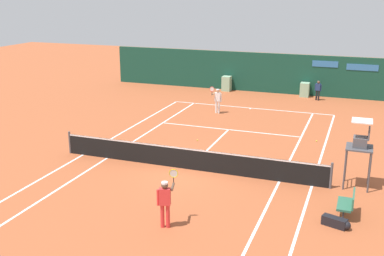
{
  "coord_description": "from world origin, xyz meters",
  "views": [
    {
      "loc": [
        6.86,
        -17.95,
        7.54
      ],
      "look_at": [
        -1.08,
        3.45,
        0.8
      ],
      "focal_mm": 44.17,
      "sensor_mm": 36.0,
      "label": 1
    }
  ],
  "objects_px": {
    "player_on_baseline": "(217,99)",
    "tennis_ball_mid_court": "(316,141)",
    "tennis_ball_by_sideline": "(197,140)",
    "equipment_bag": "(337,223)",
    "player_near_side": "(165,200)",
    "ball_kid_left_post": "(318,89)",
    "player_bench": "(348,203)",
    "umpire_chair": "(360,144)"
  },
  "relations": [
    {
      "from": "player_on_baseline",
      "to": "tennis_ball_mid_court",
      "type": "xyz_separation_m",
      "value": [
        6.53,
        -3.76,
        -0.9
      ]
    },
    {
      "from": "player_near_side",
      "to": "tennis_ball_mid_court",
      "type": "distance_m",
      "value": 11.66
    },
    {
      "from": "tennis_ball_by_sideline",
      "to": "player_on_baseline",
      "type": "bearing_deg",
      "value": 97.29
    },
    {
      "from": "ball_kid_left_post",
      "to": "tennis_ball_by_sideline",
      "type": "xyz_separation_m",
      "value": [
        -4.8,
        -11.67,
        -0.77
      ]
    },
    {
      "from": "ball_kid_left_post",
      "to": "player_near_side",
      "type": "bearing_deg",
      "value": 91.81
    },
    {
      "from": "player_near_side",
      "to": "tennis_ball_by_sideline",
      "type": "height_order",
      "value": "player_near_side"
    },
    {
      "from": "ball_kid_left_post",
      "to": "player_bench",
      "type": "bearing_deg",
      "value": 108.4
    },
    {
      "from": "player_bench",
      "to": "ball_kid_left_post",
      "type": "height_order",
      "value": "ball_kid_left_post"
    },
    {
      "from": "player_bench",
      "to": "equipment_bag",
      "type": "relative_size",
      "value": 1.16
    },
    {
      "from": "player_on_baseline",
      "to": "tennis_ball_mid_court",
      "type": "bearing_deg",
      "value": 149.66
    },
    {
      "from": "umpire_chair",
      "to": "tennis_ball_mid_court",
      "type": "height_order",
      "value": "umpire_chair"
    },
    {
      "from": "player_on_baseline",
      "to": "tennis_ball_by_sideline",
      "type": "relative_size",
      "value": 26.21
    },
    {
      "from": "player_bench",
      "to": "tennis_ball_mid_court",
      "type": "xyz_separation_m",
      "value": [
        -1.89,
        8.13,
        -0.47
      ]
    },
    {
      "from": "ball_kid_left_post",
      "to": "tennis_ball_mid_court",
      "type": "relative_size",
      "value": 20.44
    },
    {
      "from": "equipment_bag",
      "to": "umpire_chair",
      "type": "bearing_deg",
      "value": 82.81
    },
    {
      "from": "player_bench",
      "to": "ball_kid_left_post",
      "type": "xyz_separation_m",
      "value": [
        -2.88,
        17.79,
        0.29
      ]
    },
    {
      "from": "tennis_ball_by_sideline",
      "to": "tennis_ball_mid_court",
      "type": "height_order",
      "value": "same"
    },
    {
      "from": "player_near_side",
      "to": "ball_kid_left_post",
      "type": "height_order",
      "value": "player_near_side"
    },
    {
      "from": "player_on_baseline",
      "to": "ball_kid_left_post",
      "type": "bearing_deg",
      "value": -133.63
    },
    {
      "from": "player_bench",
      "to": "tennis_ball_by_sideline",
      "type": "distance_m",
      "value": 9.82
    },
    {
      "from": "player_on_baseline",
      "to": "ball_kid_left_post",
      "type": "distance_m",
      "value": 8.09
    },
    {
      "from": "player_bench",
      "to": "player_on_baseline",
      "type": "height_order",
      "value": "player_on_baseline"
    },
    {
      "from": "player_on_baseline",
      "to": "player_near_side",
      "type": "height_order",
      "value": "player_near_side"
    },
    {
      "from": "equipment_bag",
      "to": "ball_kid_left_post",
      "type": "xyz_separation_m",
      "value": [
        -2.62,
        18.73,
        0.64
      ]
    },
    {
      "from": "tennis_ball_by_sideline",
      "to": "equipment_bag",
      "type": "bearing_deg",
      "value": -43.57
    },
    {
      "from": "player_bench",
      "to": "tennis_ball_by_sideline",
      "type": "height_order",
      "value": "player_bench"
    },
    {
      "from": "player_bench",
      "to": "equipment_bag",
      "type": "bearing_deg",
      "value": 164.58
    },
    {
      "from": "ball_kid_left_post",
      "to": "tennis_ball_by_sideline",
      "type": "distance_m",
      "value": 12.64
    },
    {
      "from": "equipment_bag",
      "to": "ball_kid_left_post",
      "type": "distance_m",
      "value": 18.92
    },
    {
      "from": "equipment_bag",
      "to": "tennis_ball_by_sideline",
      "type": "bearing_deg",
      "value": 136.43
    },
    {
      "from": "player_bench",
      "to": "tennis_ball_mid_court",
      "type": "relative_size",
      "value": 16.41
    },
    {
      "from": "ball_kid_left_post",
      "to": "tennis_ball_by_sideline",
      "type": "relative_size",
      "value": 20.44
    },
    {
      "from": "umpire_chair",
      "to": "tennis_ball_by_sideline",
      "type": "relative_size",
      "value": 40.2
    },
    {
      "from": "umpire_chair",
      "to": "player_bench",
      "type": "xyz_separation_m",
      "value": [
        -0.21,
        -2.77,
        -1.26
      ]
    },
    {
      "from": "umpire_chair",
      "to": "player_on_baseline",
      "type": "relative_size",
      "value": 1.53
    },
    {
      "from": "equipment_bag",
      "to": "player_near_side",
      "type": "xyz_separation_m",
      "value": [
        -5.3,
        -1.95,
        0.82
      ]
    },
    {
      "from": "ball_kid_left_post",
      "to": "tennis_ball_by_sideline",
      "type": "bearing_deg",
      "value": 76.86
    },
    {
      "from": "umpire_chair",
      "to": "tennis_ball_mid_court",
      "type": "distance_m",
      "value": 6.01
    },
    {
      "from": "player_near_side",
      "to": "tennis_ball_mid_court",
      "type": "bearing_deg",
      "value": 55.79
    },
    {
      "from": "equipment_bag",
      "to": "tennis_ball_mid_court",
      "type": "relative_size",
      "value": 14.12
    },
    {
      "from": "player_bench",
      "to": "tennis_ball_by_sideline",
      "type": "bearing_deg",
      "value": 51.47
    },
    {
      "from": "ball_kid_left_post",
      "to": "umpire_chair",
      "type": "bearing_deg",
      "value": 110.83
    }
  ]
}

